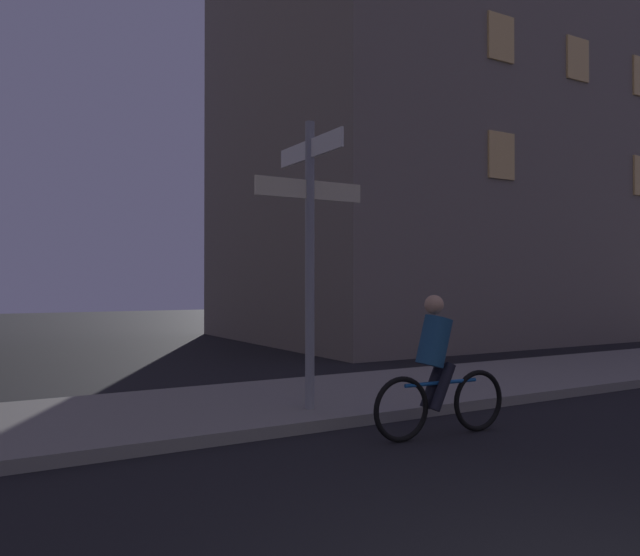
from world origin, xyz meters
TOP-DOWN VIEW (x-y plane):
  - sidewalk_kerb at (0.00, 6.31)m, footprint 40.00×3.12m
  - signpost at (1.05, 5.41)m, footprint 1.54×1.58m
  - cyclist at (1.85, 3.88)m, footprint 1.82×0.34m
  - building_right_block at (10.69, 14.63)m, footprint 12.04×9.55m

SIDE VIEW (x-z plane):
  - sidewalk_kerb at x=0.00m, z-range 0.00..0.14m
  - cyclist at x=1.85m, z-range -0.06..1.55m
  - signpost at x=1.05m, z-range 0.51..4.19m
  - building_right_block at x=10.69m, z-range 0.00..15.12m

